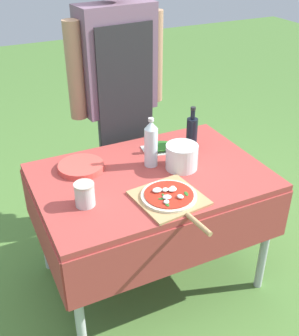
{
  "coord_description": "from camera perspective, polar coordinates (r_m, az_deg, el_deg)",
  "views": [
    {
      "loc": [
        -0.83,
        -1.71,
        1.91
      ],
      "look_at": [
        -0.01,
        0.0,
        0.78
      ],
      "focal_mm": 45.0,
      "sensor_mm": 36.0,
      "label": 1
    }
  ],
  "objects": [
    {
      "name": "mixing_tub",
      "position": [
        2.26,
        4.39,
        1.53
      ],
      "size": [
        0.17,
        0.17,
        0.14
      ],
      "primitive_type": "cylinder",
      "color": "silver",
      "rests_on": "prep_table"
    },
    {
      "name": "water_bottle",
      "position": [
        2.25,
        0.21,
        3.34
      ],
      "size": [
        0.07,
        0.07,
        0.28
      ],
      "color": "silver",
      "rests_on": "prep_table"
    },
    {
      "name": "prep_table",
      "position": [
        2.28,
        0.21,
        -2.78
      ],
      "size": [
        1.23,
        0.84,
        0.74
      ],
      "color": "#A83D38",
      "rests_on": "ground"
    },
    {
      "name": "person_cook",
      "position": [
        2.67,
        -4.28,
        11.06
      ],
      "size": [
        0.64,
        0.25,
        1.71
      ],
      "rotation": [
        0.0,
        0.0,
        3.25
      ],
      "color": "#4C4C51",
      "rests_on": "ground"
    },
    {
      "name": "sauce_jar",
      "position": [
        1.99,
        -8.76,
        -3.71
      ],
      "size": [
        0.1,
        0.1,
        0.12
      ],
      "color": "silver",
      "rests_on": "prep_table"
    },
    {
      "name": "plate_stack",
      "position": [
        2.3,
        -9.26,
        0.18
      ],
      "size": [
        0.25,
        0.25,
        0.03
      ],
      "color": "#DB4C42",
      "rests_on": "prep_table"
    },
    {
      "name": "herb_container",
      "position": [
        2.46,
        1.41,
        2.88
      ],
      "size": [
        0.22,
        0.17,
        0.04
      ],
      "rotation": [
        0.0,
        0.0,
        -0.15
      ],
      "color": "silver",
      "rests_on": "prep_table"
    },
    {
      "name": "ground_plane",
      "position": [
        2.69,
        0.18,
        -14.34
      ],
      "size": [
        12.0,
        12.0,
        0.0
      ],
      "primitive_type": "plane",
      "color": "#517F38"
    },
    {
      "name": "oil_bottle",
      "position": [
        2.43,
        5.75,
        4.7
      ],
      "size": [
        0.06,
        0.06,
        0.27
      ],
      "color": "black",
      "rests_on": "prep_table"
    },
    {
      "name": "pizza_on_peel",
      "position": [
        2.03,
        2.77,
        -4.0
      ],
      "size": [
        0.34,
        0.49,
        0.05
      ],
      "rotation": [
        0.0,
        0.0,
        0.11
      ],
      "color": "tan",
      "rests_on": "prep_table"
    }
  ]
}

